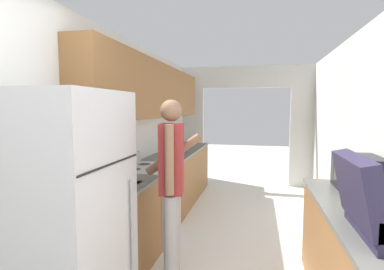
{
  "coord_description": "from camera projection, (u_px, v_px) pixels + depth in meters",
  "views": [
    {
      "loc": [
        0.28,
        -1.11,
        1.63
      ],
      "look_at": [
        -0.71,
        3.3,
        1.22
      ],
      "focal_mm": 28.0,
      "sensor_mm": 36.0,
      "label": 1
    }
  ],
  "objects": [
    {
      "name": "wall_far_with_doorway",
      "position": [
        245.0,
        116.0,
        6.34
      ],
      "size": [
        3.12,
        0.06,
        2.5
      ],
      "color": "silver",
      "rests_on": "ground_plane"
    },
    {
      "name": "counter_right",
      "position": [
        365.0,
        270.0,
        2.19
      ],
      "size": [
        0.62,
        1.91,
        0.89
      ],
      "color": "brown",
      "rests_on": "ground_plane"
    },
    {
      "name": "wall_left",
      "position": [
        134.0,
        115.0,
        3.89
      ],
      "size": [
        0.38,
        7.71,
        2.5
      ],
      "color": "silver",
      "rests_on": "ground_plane"
    },
    {
      "name": "microwave",
      "position": [
        358.0,
        173.0,
        2.67
      ],
      "size": [
        0.36,
        0.49,
        0.31
      ],
      "color": "black",
      "rests_on": "counter_right"
    },
    {
      "name": "suitcase",
      "position": [
        383.0,
        210.0,
        1.72
      ],
      "size": [
        0.49,
        0.62,
        0.47
      ],
      "color": "#231E38",
      "rests_on": "counter_right"
    },
    {
      "name": "counter_left",
      "position": [
        169.0,
        184.0,
        4.66
      ],
      "size": [
        0.62,
        3.97,
        0.89
      ],
      "color": "brown",
      "rests_on": "ground_plane"
    },
    {
      "name": "refrigerator",
      "position": [
        68.0,
        216.0,
        2.1
      ],
      "size": [
        0.72,
        0.83,
        1.75
      ],
      "color": "#B7B7BC",
      "rests_on": "ground_plane"
    },
    {
      "name": "book_stack",
      "position": [
        369.0,
        202.0,
        2.23
      ],
      "size": [
        0.23,
        0.32,
        0.08
      ],
      "color": "#2D4C99",
      "rests_on": "counter_right"
    },
    {
      "name": "person",
      "position": [
        172.0,
        186.0,
        2.73
      ],
      "size": [
        0.55,
        0.41,
        1.71
      ],
      "rotation": [
        0.0,
        0.0,
        1.73
      ],
      "color": "#9E9E9E",
      "rests_on": "ground_plane"
    },
    {
      "name": "range_oven",
      "position": [
        149.0,
        201.0,
        3.78
      ],
      "size": [
        0.66,
        0.77,
        1.03
      ],
      "color": "#B7B7BC",
      "rests_on": "ground_plane"
    },
    {
      "name": "wall_right",
      "position": [
        377.0,
        148.0,
        2.86
      ],
      "size": [
        0.06,
        7.71,
        2.5
      ],
      "color": "silver",
      "rests_on": "ground_plane"
    }
  ]
}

